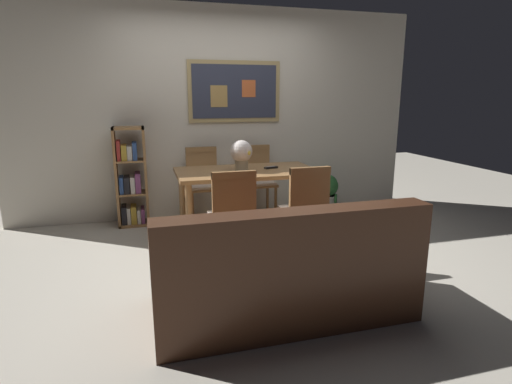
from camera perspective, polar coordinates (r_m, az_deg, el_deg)
ground_plane at (r=4.07m, az=-0.43°, el=-8.79°), size 12.00×12.00×0.00m
wall_back_with_painting at (r=5.35m, az=-5.06°, el=10.83°), size 5.20×0.14×2.60m
dining_table at (r=4.42m, az=-1.27°, el=1.74°), size 1.49×0.81×0.75m
dining_chair_near_right at (r=3.84m, az=6.80°, el=-1.80°), size 0.40×0.41×0.91m
dining_chair_far_right at (r=5.23m, az=0.14°, el=2.34°), size 0.40×0.41×0.91m
dining_chair_near_left at (r=3.63m, az=-3.36°, el=-2.64°), size 0.40×0.41×0.91m
dining_chair_far_left at (r=5.08m, az=-7.37°, el=1.89°), size 0.40×0.41×0.91m
leather_couch at (r=2.95m, az=3.67°, el=-11.23°), size 1.80×0.84×0.84m
bookshelf at (r=5.09m, az=-16.96°, el=1.45°), size 0.36×0.28×1.18m
potted_ivy at (r=5.58m, az=9.73°, el=-0.14°), size 0.31×0.32×0.51m
flower_vase at (r=4.34m, az=-2.04°, el=5.40°), size 0.24×0.24×0.32m
tv_remote at (r=4.50m, az=2.09°, el=3.42°), size 0.16×0.08×0.02m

